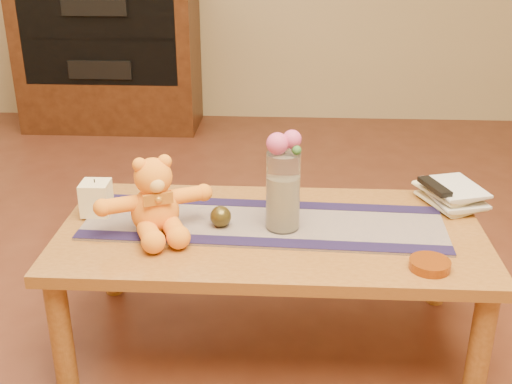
# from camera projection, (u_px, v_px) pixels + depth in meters

# --- Properties ---
(floor) EXTENTS (5.50, 5.50, 0.00)m
(floor) POSITION_uv_depth(u_px,v_px,m) (270.00, 340.00, 2.31)
(floor) COLOR #502416
(floor) RESTS_ON ground
(coffee_table_top) EXTENTS (1.40, 0.70, 0.04)m
(coffee_table_top) POSITION_uv_depth(u_px,v_px,m) (271.00, 234.00, 2.14)
(coffee_table_top) COLOR brown
(coffee_table_top) RESTS_ON floor
(table_leg_fl) EXTENTS (0.07, 0.07, 0.41)m
(table_leg_fl) POSITION_uv_depth(u_px,v_px,m) (61.00, 336.00, 1.99)
(table_leg_fl) COLOR brown
(table_leg_fl) RESTS_ON floor
(table_leg_fr) EXTENTS (0.07, 0.07, 0.41)m
(table_leg_fr) POSITION_uv_depth(u_px,v_px,m) (480.00, 350.00, 1.93)
(table_leg_fr) COLOR brown
(table_leg_fr) RESTS_ON floor
(table_leg_bl) EXTENTS (0.07, 0.07, 0.41)m
(table_leg_bl) POSITION_uv_depth(u_px,v_px,m) (110.00, 247.00, 2.52)
(table_leg_bl) COLOR brown
(table_leg_bl) RESTS_ON floor
(table_leg_br) EXTENTS (0.07, 0.07, 0.41)m
(table_leg_br) POSITION_uv_depth(u_px,v_px,m) (440.00, 255.00, 2.46)
(table_leg_br) COLOR brown
(table_leg_br) RESTS_ON floor
(persian_runner) EXTENTS (1.21, 0.40, 0.01)m
(persian_runner) POSITION_uv_depth(u_px,v_px,m) (264.00, 223.00, 2.16)
(persian_runner) COLOR #191D48
(persian_runner) RESTS_ON coffee_table_top
(runner_border_near) EXTENTS (1.20, 0.11, 0.00)m
(runner_border_near) POSITION_uv_depth(u_px,v_px,m) (260.00, 242.00, 2.02)
(runner_border_near) COLOR #181237
(runner_border_near) RESTS_ON persian_runner
(runner_border_far) EXTENTS (1.20, 0.11, 0.00)m
(runner_border_far) POSITION_uv_depth(u_px,v_px,m) (267.00, 204.00, 2.29)
(runner_border_far) COLOR #181237
(runner_border_far) RESTS_ON persian_runner
(teddy_bear) EXTENTS (0.45, 0.41, 0.24)m
(teddy_bear) POSITION_uv_depth(u_px,v_px,m) (154.00, 196.00, 2.06)
(teddy_bear) COLOR orange
(teddy_bear) RESTS_ON persian_runner
(pillar_candle) EXTENTS (0.10, 0.10, 0.11)m
(pillar_candle) POSITION_uv_depth(u_px,v_px,m) (96.00, 198.00, 2.20)
(pillar_candle) COLOR #FFEEBB
(pillar_candle) RESTS_ON persian_runner
(candle_wick) EXTENTS (0.00, 0.00, 0.01)m
(candle_wick) POSITION_uv_depth(u_px,v_px,m) (94.00, 181.00, 2.17)
(candle_wick) COLOR black
(candle_wick) RESTS_ON pillar_candle
(glass_vase) EXTENTS (0.11, 0.11, 0.26)m
(glass_vase) POSITION_uv_depth(u_px,v_px,m) (283.00, 191.00, 2.07)
(glass_vase) COLOR silver
(glass_vase) RESTS_ON persian_runner
(potpourri_fill) EXTENTS (0.09, 0.09, 0.18)m
(potpourri_fill) POSITION_uv_depth(u_px,v_px,m) (283.00, 202.00, 2.08)
(potpourri_fill) COLOR beige
(potpourri_fill) RESTS_ON glass_vase
(rose_left) EXTENTS (0.07, 0.07, 0.07)m
(rose_left) POSITION_uv_depth(u_px,v_px,m) (277.00, 144.00, 1.99)
(rose_left) COLOR #C7467D
(rose_left) RESTS_ON glass_vase
(rose_right) EXTENTS (0.06, 0.06, 0.06)m
(rose_right) POSITION_uv_depth(u_px,v_px,m) (292.00, 139.00, 2.00)
(rose_right) COLOR #C7467D
(rose_right) RESTS_ON glass_vase
(blue_flower_back) EXTENTS (0.04, 0.04, 0.04)m
(blue_flower_back) POSITION_uv_depth(u_px,v_px,m) (287.00, 141.00, 2.03)
(blue_flower_back) COLOR #4B51A2
(blue_flower_back) RESTS_ON glass_vase
(blue_flower_side) EXTENTS (0.04, 0.04, 0.04)m
(blue_flower_side) POSITION_uv_depth(u_px,v_px,m) (274.00, 145.00, 2.03)
(blue_flower_side) COLOR #4B51A2
(blue_flower_side) RESTS_ON glass_vase
(leaf_sprig) EXTENTS (0.03, 0.03, 0.03)m
(leaf_sprig) POSITION_uv_depth(u_px,v_px,m) (297.00, 150.00, 1.99)
(leaf_sprig) COLOR #33662D
(leaf_sprig) RESTS_ON glass_vase
(bronze_ball) EXTENTS (0.09, 0.09, 0.07)m
(bronze_ball) POSITION_uv_depth(u_px,v_px,m) (221.00, 216.00, 2.11)
(bronze_ball) COLOR #453B17
(bronze_ball) RESTS_ON persian_runner
(book_bottom) EXTENTS (0.24, 0.27, 0.02)m
(book_bottom) POSITION_uv_depth(u_px,v_px,m) (431.00, 205.00, 2.27)
(book_bottom) COLOR #F5E9BD
(book_bottom) RESTS_ON coffee_table_top
(book_lower) EXTENTS (0.22, 0.26, 0.02)m
(book_lower) POSITION_uv_depth(u_px,v_px,m) (433.00, 200.00, 2.26)
(book_lower) COLOR #F5E9BD
(book_lower) RESTS_ON book_bottom
(book_upper) EXTENTS (0.25, 0.27, 0.02)m
(book_upper) POSITION_uv_depth(u_px,v_px,m) (430.00, 195.00, 2.26)
(book_upper) COLOR #F5E9BD
(book_upper) RESTS_ON book_lower
(book_top) EXTENTS (0.22, 0.26, 0.02)m
(book_top) POSITION_uv_depth(u_px,v_px,m) (434.00, 190.00, 2.25)
(book_top) COLOR #F5E9BD
(book_top) RESTS_ON book_upper
(tv_remote) EXTENTS (0.10, 0.17, 0.02)m
(tv_remote) POSITION_uv_depth(u_px,v_px,m) (435.00, 186.00, 2.24)
(tv_remote) COLOR black
(tv_remote) RESTS_ON book_top
(amber_dish) EXTENTS (0.12, 0.12, 0.03)m
(amber_dish) POSITION_uv_depth(u_px,v_px,m) (430.00, 265.00, 1.88)
(amber_dish) COLOR #BF5914
(amber_dish) RESTS_ON coffee_table_top
(media_cabinet) EXTENTS (1.20, 0.50, 1.10)m
(media_cabinet) POSITION_uv_depth(u_px,v_px,m) (109.00, 49.00, 4.42)
(media_cabinet) COLOR black
(media_cabinet) RESTS_ON floor
(cabinet_cavity) EXTENTS (1.02, 0.03, 0.61)m
(cabinet_cavity) POSITION_uv_depth(u_px,v_px,m) (98.00, 39.00, 4.16)
(cabinet_cavity) COLOR black
(cabinet_cavity) RESTS_ON media_cabinet
(cabinet_shelf) EXTENTS (1.02, 0.20, 0.02)m
(cabinet_shelf) POSITION_uv_depth(u_px,v_px,m) (102.00, 36.00, 4.24)
(cabinet_shelf) COLOR black
(cabinet_shelf) RESTS_ON media_cabinet
(stereo_upper) EXTENTS (0.42, 0.28, 0.10)m
(stereo_upper) POSITION_uv_depth(u_px,v_px,m) (100.00, 5.00, 4.18)
(stereo_upper) COLOR black
(stereo_upper) RESTS_ON media_cabinet
(stereo_lower) EXTENTS (0.42, 0.28, 0.12)m
(stereo_lower) POSITION_uv_depth(u_px,v_px,m) (105.00, 66.00, 4.34)
(stereo_lower) COLOR black
(stereo_lower) RESTS_ON media_cabinet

